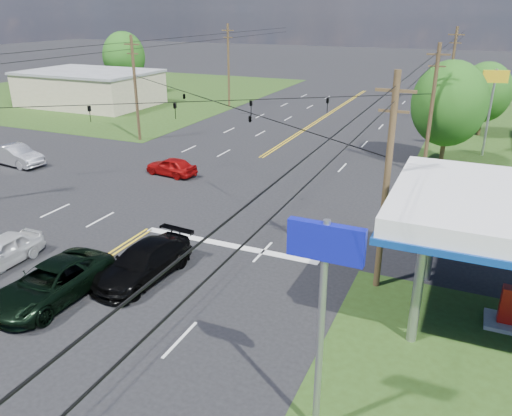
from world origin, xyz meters
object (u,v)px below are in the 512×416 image
at_px(pole_ne, 431,109).
at_px(pickup_dkgreen, 52,283).
at_px(tree_far_l, 124,56).
at_px(pole_se, 386,183).
at_px(pole_nw, 135,88).
at_px(polesign_se, 324,277).
at_px(sedan_silver, 16,155).
at_px(retail_nw, 90,89).
at_px(tree_right_b, 485,92).
at_px(tree_right_a, 449,104).
at_px(pole_right_far, 451,75).
at_px(suv_black, 144,262).
at_px(pole_left_far, 228,65).
at_px(pickup_white, 1,252).

distance_m(pole_ne, pickup_dkgreen, 28.01).
xyz_separation_m(pole_ne, tree_far_l, (-45.00, 23.00, 0.28)).
bearing_deg(pole_se, tree_far_l, 137.66).
xyz_separation_m(pole_nw, polesign_se, (26.00, -27.12, 0.31)).
height_order(sedan_silver, polesign_se, polesign_se).
bearing_deg(retail_nw, tree_right_b, 2.46).
xyz_separation_m(retail_nw, tree_right_a, (44.00, -10.00, 2.87)).
height_order(pole_right_far, suv_black, pole_right_far).
xyz_separation_m(suv_black, sedan_silver, (-19.99, 10.83, 0.02)).
bearing_deg(pickup_dkgreen, polesign_se, -9.65).
relative_size(pole_nw, pickup_dkgreen, 1.66).
height_order(pole_ne, sedan_silver, pole_ne).
relative_size(pickup_dkgreen, sedan_silver, 1.15).
bearing_deg(pole_nw, polesign_se, -46.21).
distance_m(retail_nw, pole_nw, 21.60).
xyz_separation_m(pole_se, pole_nw, (-26.00, 18.00, 0.00)).
height_order(pole_nw, suv_black, pole_nw).
bearing_deg(tree_far_l, tree_right_a, -23.50).
relative_size(pole_right_far, tree_right_b, 1.41).
relative_size(pole_se, pole_left_far, 0.95).
relative_size(tree_far_l, polesign_se, 1.28).
xyz_separation_m(tree_far_l, pickup_white, (27.94, -46.42, -4.46)).
relative_size(pole_nw, tree_far_l, 1.09).
bearing_deg(polesign_se, retail_nw, 136.98).
bearing_deg(polesign_se, pole_right_far, 90.00).
xyz_separation_m(retail_nw, pole_right_far, (43.00, 6.00, 3.17)).
xyz_separation_m(pole_left_far, tree_far_l, (-19.00, 4.00, 0.03)).
bearing_deg(pickup_white, tree_far_l, 121.20).
relative_size(pole_nw, sedan_silver, 1.90).
height_order(pole_left_far, tree_far_l, pole_left_far).
distance_m(tree_far_l, suv_black, 56.89).
bearing_deg(pole_nw, pole_ne, 0.00).
distance_m(tree_right_a, pickup_white, 32.27).
height_order(retail_nw, pole_ne, pole_ne).
height_order(tree_far_l, polesign_se, tree_far_l).
relative_size(pole_nw, pole_right_far, 0.95).
distance_m(pole_se, polesign_se, 9.13).
xyz_separation_m(retail_nw, pole_nw, (17.00, -13.00, 2.92)).
bearing_deg(pickup_dkgreen, pickup_white, 165.22).
distance_m(pole_nw, tree_far_l, 29.83).
xyz_separation_m(pickup_dkgreen, polesign_se, (12.50, -2.40, 4.42)).
distance_m(pole_se, tree_far_l, 60.88).
bearing_deg(tree_right_a, pole_right_far, 93.58).
relative_size(suv_black, sedan_silver, 1.10).
distance_m(pole_nw, suv_black, 27.22).
distance_m(pole_se, tree_right_b, 33.19).
bearing_deg(tree_right_b, pole_left_far, 172.28).
bearing_deg(sedan_silver, pole_ne, -63.96).
bearing_deg(tree_right_a, pole_left_far, 149.35).
height_order(pole_nw, pickup_white, pole_nw).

